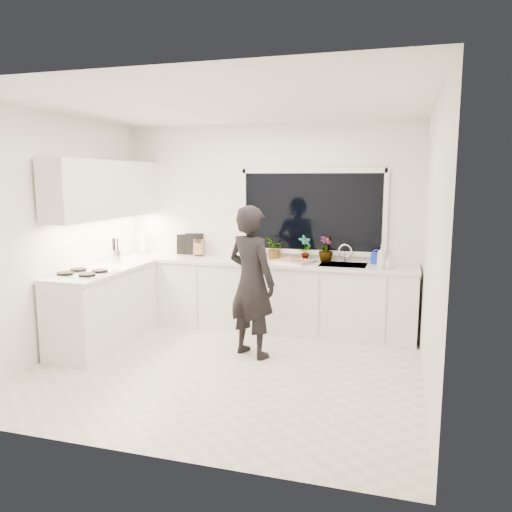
% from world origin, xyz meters
% --- Properties ---
extents(floor, '(4.00, 3.50, 0.02)m').
position_xyz_m(floor, '(0.00, 0.00, -0.01)').
color(floor, beige).
rests_on(floor, ground).
extents(wall_back, '(4.00, 0.02, 2.70)m').
position_xyz_m(wall_back, '(0.00, 1.76, 1.35)').
color(wall_back, white).
rests_on(wall_back, ground).
extents(wall_left, '(0.02, 3.50, 2.70)m').
position_xyz_m(wall_left, '(-2.01, 0.00, 1.35)').
color(wall_left, white).
rests_on(wall_left, ground).
extents(wall_right, '(0.02, 3.50, 2.70)m').
position_xyz_m(wall_right, '(2.01, 0.00, 1.35)').
color(wall_right, white).
rests_on(wall_right, ground).
extents(ceiling, '(4.00, 3.50, 0.02)m').
position_xyz_m(ceiling, '(0.00, 0.00, 2.71)').
color(ceiling, white).
rests_on(ceiling, wall_back).
extents(window, '(1.80, 0.02, 1.00)m').
position_xyz_m(window, '(0.60, 1.73, 1.55)').
color(window, black).
rests_on(window, wall_back).
extents(base_cabinets_back, '(3.92, 0.58, 0.88)m').
position_xyz_m(base_cabinets_back, '(0.00, 1.45, 0.44)').
color(base_cabinets_back, white).
rests_on(base_cabinets_back, floor).
extents(base_cabinets_left, '(0.58, 1.60, 0.88)m').
position_xyz_m(base_cabinets_left, '(-1.67, 0.35, 0.44)').
color(base_cabinets_left, white).
rests_on(base_cabinets_left, floor).
extents(countertop_back, '(3.94, 0.62, 0.04)m').
position_xyz_m(countertop_back, '(0.00, 1.44, 0.90)').
color(countertop_back, silver).
rests_on(countertop_back, base_cabinets_back).
extents(countertop_left, '(0.62, 1.60, 0.04)m').
position_xyz_m(countertop_left, '(-1.67, 0.35, 0.90)').
color(countertop_left, silver).
rests_on(countertop_left, base_cabinets_left).
extents(upper_cabinets, '(0.34, 2.10, 0.70)m').
position_xyz_m(upper_cabinets, '(-1.79, 0.70, 1.85)').
color(upper_cabinets, white).
rests_on(upper_cabinets, wall_left).
extents(sink, '(0.58, 0.42, 0.14)m').
position_xyz_m(sink, '(1.05, 1.45, 0.87)').
color(sink, silver).
rests_on(sink, countertop_back).
extents(faucet, '(0.03, 0.03, 0.22)m').
position_xyz_m(faucet, '(1.05, 1.65, 1.03)').
color(faucet, silver).
rests_on(faucet, countertop_back).
extents(stovetop, '(0.56, 0.48, 0.03)m').
position_xyz_m(stovetop, '(-1.69, -0.00, 0.94)').
color(stovetop, black).
rests_on(stovetop, countertop_left).
extents(person, '(0.73, 0.63, 1.70)m').
position_xyz_m(person, '(0.15, 0.45, 0.85)').
color(person, black).
rests_on(person, floor).
extents(pizza_tray, '(0.58, 0.52, 0.03)m').
position_xyz_m(pizza_tray, '(0.44, 1.42, 0.94)').
color(pizza_tray, silver).
rests_on(pizza_tray, countertop_back).
extents(pizza, '(0.52, 0.46, 0.01)m').
position_xyz_m(pizza, '(0.44, 1.42, 0.95)').
color(pizza, red).
rests_on(pizza, pizza_tray).
extents(watering_can, '(0.17, 0.17, 0.13)m').
position_xyz_m(watering_can, '(1.44, 1.61, 0.98)').
color(watering_can, '#152CCC').
rests_on(watering_can, countertop_back).
extents(paper_towel_roll, '(0.14, 0.14, 0.26)m').
position_xyz_m(paper_towel_roll, '(-1.78, 1.55, 1.05)').
color(paper_towel_roll, white).
rests_on(paper_towel_roll, countertop_back).
extents(knife_block, '(0.15, 0.12, 0.22)m').
position_xyz_m(knife_block, '(-0.95, 1.59, 1.03)').
color(knife_block, '#906543').
rests_on(knife_block, countertop_back).
extents(utensil_crock, '(0.15, 0.15, 0.16)m').
position_xyz_m(utensil_crock, '(-1.76, 0.80, 1.00)').
color(utensil_crock, '#B5B4B9').
rests_on(utensil_crock, countertop_left).
extents(picture_frame_large, '(0.22, 0.08, 0.28)m').
position_xyz_m(picture_frame_large, '(-1.21, 1.69, 1.06)').
color(picture_frame_large, black).
rests_on(picture_frame_large, countertop_back).
extents(picture_frame_small, '(0.25, 0.06, 0.30)m').
position_xyz_m(picture_frame_small, '(-1.06, 1.69, 1.07)').
color(picture_frame_small, black).
rests_on(picture_frame_small, countertop_back).
extents(herb_plants, '(1.21, 0.33, 0.33)m').
position_xyz_m(herb_plants, '(0.33, 1.61, 1.07)').
color(herb_plants, '#26662D').
rests_on(herb_plants, countertop_back).
extents(soap_bottles, '(0.22, 0.15, 0.28)m').
position_xyz_m(soap_bottles, '(1.54, 1.30, 1.05)').
color(soap_bottles, '#D8BF66').
rests_on(soap_bottles, countertop_back).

